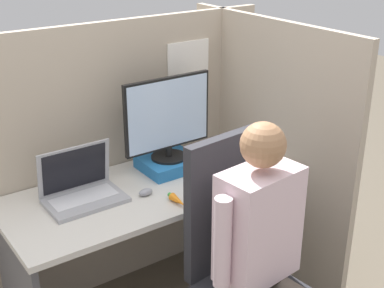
{
  "coord_description": "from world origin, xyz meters",
  "views": [
    {
      "loc": [
        -1.18,
        -1.76,
        1.99
      ],
      "look_at": [
        0.17,
        0.16,
        0.99
      ],
      "focal_mm": 50.0,
      "sensor_mm": 36.0,
      "label": 1
    }
  ],
  "objects_px": {
    "coffee_mug": "(227,149)",
    "carrot_toy": "(178,201)",
    "paper_box": "(169,163)",
    "office_chair": "(240,263)",
    "stapler": "(234,149)",
    "laptop": "(82,190)",
    "person": "(267,251)",
    "monitor": "(168,117)"
  },
  "relations": [
    {
      "from": "coffee_mug",
      "to": "person",
      "type": "bearing_deg",
      "value": -118.71
    },
    {
      "from": "stapler",
      "to": "laptop",
      "type": "bearing_deg",
      "value": -179.22
    },
    {
      "from": "paper_box",
      "to": "office_chair",
      "type": "relative_size",
      "value": 0.26
    },
    {
      "from": "carrot_toy",
      "to": "coffee_mug",
      "type": "distance_m",
      "value": 0.62
    },
    {
      "from": "coffee_mug",
      "to": "paper_box",
      "type": "bearing_deg",
      "value": 172.47
    },
    {
      "from": "monitor",
      "to": "coffee_mug",
      "type": "bearing_deg",
      "value": -7.97
    },
    {
      "from": "paper_box",
      "to": "coffee_mug",
      "type": "relative_size",
      "value": 3.51
    },
    {
      "from": "laptop",
      "to": "person",
      "type": "height_order",
      "value": "person"
    },
    {
      "from": "person",
      "to": "laptop",
      "type": "bearing_deg",
      "value": 117.81
    },
    {
      "from": "stapler",
      "to": "carrot_toy",
      "type": "relative_size",
      "value": 0.94
    },
    {
      "from": "coffee_mug",
      "to": "office_chair",
      "type": "bearing_deg",
      "value": -123.83
    },
    {
      "from": "paper_box",
      "to": "stapler",
      "type": "xyz_separation_m",
      "value": [
        0.42,
        -0.04,
        -0.01
      ]
    },
    {
      "from": "paper_box",
      "to": "laptop",
      "type": "relative_size",
      "value": 0.81
    },
    {
      "from": "stapler",
      "to": "carrot_toy",
      "type": "xyz_separation_m",
      "value": [
        -0.6,
        -0.31,
        -0.0
      ]
    },
    {
      "from": "paper_box",
      "to": "monitor",
      "type": "bearing_deg",
      "value": 90.0
    },
    {
      "from": "laptop",
      "to": "coffee_mug",
      "type": "relative_size",
      "value": 4.36
    },
    {
      "from": "office_chair",
      "to": "coffee_mug",
      "type": "distance_m",
      "value": 0.81
    },
    {
      "from": "coffee_mug",
      "to": "monitor",
      "type": "bearing_deg",
      "value": 172.03
    },
    {
      "from": "stapler",
      "to": "coffee_mug",
      "type": "relative_size",
      "value": 1.52
    },
    {
      "from": "office_chair",
      "to": "coffee_mug",
      "type": "xyz_separation_m",
      "value": [
        0.44,
        0.65,
        0.22
      ]
    },
    {
      "from": "monitor",
      "to": "stapler",
      "type": "bearing_deg",
      "value": -5.81
    },
    {
      "from": "paper_box",
      "to": "person",
      "type": "relative_size",
      "value": 0.23
    },
    {
      "from": "laptop",
      "to": "stapler",
      "type": "xyz_separation_m",
      "value": [
        0.95,
        0.01,
        -0.03
      ]
    },
    {
      "from": "paper_box",
      "to": "office_chair",
      "type": "height_order",
      "value": "office_chair"
    },
    {
      "from": "office_chair",
      "to": "person",
      "type": "height_order",
      "value": "person"
    },
    {
      "from": "person",
      "to": "coffee_mug",
      "type": "xyz_separation_m",
      "value": [
        0.45,
        0.83,
        0.05
      ]
    },
    {
      "from": "office_chair",
      "to": "monitor",
      "type": "bearing_deg",
      "value": 83.8
    },
    {
      "from": "paper_box",
      "to": "carrot_toy",
      "type": "xyz_separation_m",
      "value": [
        -0.18,
        -0.35,
        -0.01
      ]
    },
    {
      "from": "carrot_toy",
      "to": "person",
      "type": "bearing_deg",
      "value": -80.73
    },
    {
      "from": "monitor",
      "to": "carrot_toy",
      "type": "xyz_separation_m",
      "value": [
        -0.18,
        -0.36,
        -0.27
      ]
    },
    {
      "from": "laptop",
      "to": "office_chair",
      "type": "height_order",
      "value": "office_chair"
    },
    {
      "from": "stapler",
      "to": "person",
      "type": "distance_m",
      "value": 0.98
    },
    {
      "from": "laptop",
      "to": "person",
      "type": "distance_m",
      "value": 0.93
    },
    {
      "from": "office_chair",
      "to": "laptop",
      "type": "bearing_deg",
      "value": 124.97
    },
    {
      "from": "stapler",
      "to": "office_chair",
      "type": "height_order",
      "value": "office_chair"
    },
    {
      "from": "office_chair",
      "to": "paper_box",
      "type": "bearing_deg",
      "value": 83.78
    },
    {
      "from": "monitor",
      "to": "stapler",
      "type": "distance_m",
      "value": 0.5
    },
    {
      "from": "stapler",
      "to": "coffee_mug",
      "type": "bearing_deg",
      "value": -172.59
    },
    {
      "from": "monitor",
      "to": "carrot_toy",
      "type": "bearing_deg",
      "value": -116.58
    },
    {
      "from": "coffee_mug",
      "to": "carrot_toy",
      "type": "bearing_deg",
      "value": -150.35
    },
    {
      "from": "carrot_toy",
      "to": "office_chair",
      "type": "relative_size",
      "value": 0.12
    },
    {
      "from": "paper_box",
      "to": "carrot_toy",
      "type": "distance_m",
      "value": 0.4
    }
  ]
}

